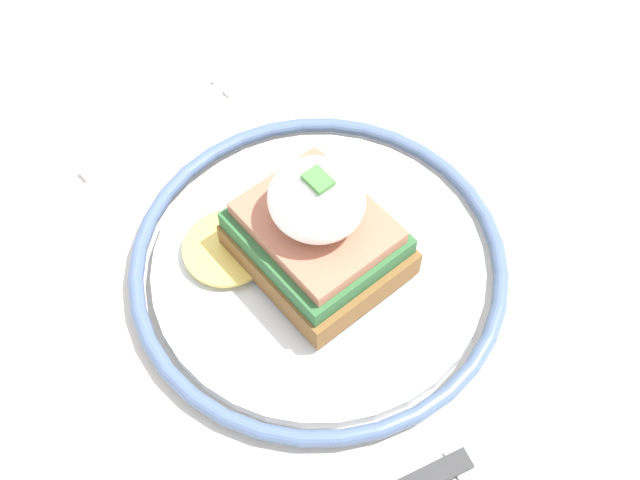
% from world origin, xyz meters
% --- Properties ---
extents(dining_table, '(0.83, 0.87, 0.76)m').
position_xyz_m(dining_table, '(0.00, 0.00, 0.63)').
color(dining_table, beige).
rests_on(dining_table, ground_plane).
extents(plate, '(0.24, 0.24, 0.02)m').
position_xyz_m(plate, '(-0.01, 0.00, 0.77)').
color(plate, silver).
rests_on(plate, dining_table).
extents(sandwich, '(0.12, 0.11, 0.08)m').
position_xyz_m(sandwich, '(-0.01, 0.00, 0.80)').
color(sandwich, brown).
rests_on(sandwich, plate).
extents(fork, '(0.02, 0.16, 0.00)m').
position_xyz_m(fork, '(-0.17, 0.01, 0.76)').
color(fork, silver).
rests_on(fork, dining_table).
extents(knife, '(0.06, 0.19, 0.01)m').
position_xyz_m(knife, '(0.14, -0.01, 0.76)').
color(knife, '#2D2D2D').
rests_on(knife, dining_table).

